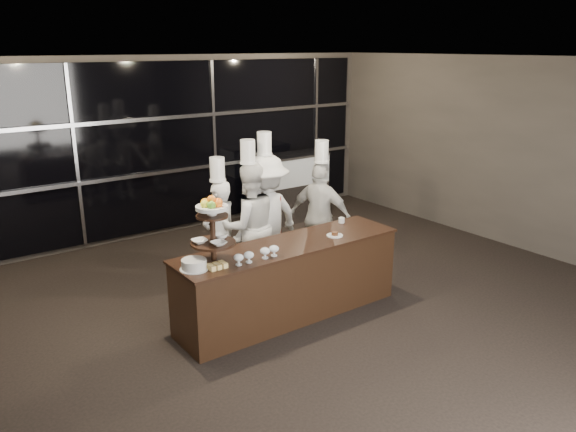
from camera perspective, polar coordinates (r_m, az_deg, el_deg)
room at (r=5.47m, az=6.52°, el=-0.67°), size 10.00×10.00×10.00m
window_wall at (r=9.59m, az=-13.91°, el=6.62°), size 8.60×0.10×2.80m
buffet_counter at (r=6.74m, az=0.13°, el=-6.47°), size 2.84×0.74×0.92m
display_stand at (r=5.93m, az=-7.68°, el=-0.94°), size 0.48×0.48×0.74m
compotes at (r=6.06m, az=-3.19°, el=-3.80°), size 0.56×0.11×0.12m
layer_cake at (r=5.90m, az=-9.53°, el=-4.89°), size 0.30×0.30×0.11m
pastry_squares at (r=5.90m, az=-7.22°, el=-5.05°), size 0.20×0.13×0.05m
small_plate at (r=6.86m, az=4.77°, el=-1.91°), size 0.20×0.20×0.05m
chef_cup at (r=7.36m, az=5.46°, el=-0.43°), size 0.08×0.08×0.07m
display_case at (r=10.40m, az=0.42°, el=3.30°), size 1.32×0.58×1.24m
chef_a at (r=7.40m, az=-6.95°, el=-1.79°), size 0.62×0.48×1.80m
chef_b at (r=7.44m, az=-3.95°, el=-0.93°), size 0.94×0.80×2.00m
chef_c at (r=7.62m, az=-2.33°, el=-0.23°), size 1.24×0.84×2.07m
chef_d at (r=7.98m, az=3.32°, el=-0.00°), size 0.78×1.01×1.90m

